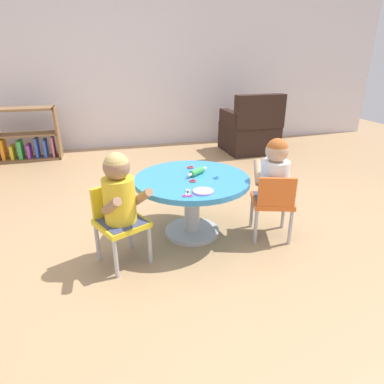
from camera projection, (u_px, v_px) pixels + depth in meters
name	position (u px, v px, depth m)	size (l,w,h in m)	color
ground_plane	(192.00, 233.00, 2.72)	(10.00, 10.00, 0.00)	tan
back_wall	(140.00, 50.00, 4.86)	(8.00, 0.12, 2.80)	silver
craft_table	(192.00, 191.00, 2.58)	(0.88, 0.88, 0.48)	silver
child_chair_left	(119.00, 221.00, 2.25)	(0.40, 0.40, 0.54)	#B7B7BC
seated_child_left	(119.00, 191.00, 2.14)	(0.39, 0.43, 0.51)	#3F4772
child_chair_right	(273.00, 202.00, 2.54)	(0.38, 0.38, 0.54)	#B7B7BC
seated_child_right	(275.00, 172.00, 2.49)	(0.36, 0.41, 0.51)	#3F4772
bookshelf_low	(23.00, 139.00, 4.49)	(0.93, 0.28, 0.70)	olive
armchair_dark	(251.00, 131.00, 4.86)	(0.74, 0.74, 0.85)	black
rolling_pin	(197.00, 172.00, 2.58)	(0.19, 0.16, 0.05)	green
craft_scissors	(188.00, 194.00, 2.22)	(0.09, 0.14, 0.01)	silver
playdough_blob_0	(204.00, 191.00, 2.26)	(0.14, 0.14, 0.01)	#CC99E5
cookie_cutter_0	(190.00, 167.00, 2.75)	(0.05, 0.05, 0.01)	red
cookie_cutter_1	(216.00, 177.00, 2.52)	(0.05, 0.05, 0.01)	#3F99D8
cookie_cutter_2	(193.00, 181.00, 2.45)	(0.05, 0.05, 0.01)	red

